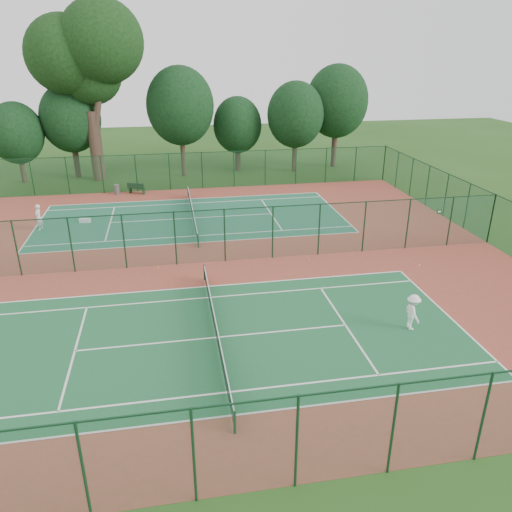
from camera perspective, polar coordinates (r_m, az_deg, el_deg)
The scene contains 20 objects.
ground at distance 31.89m, azimuth -6.26°, elevation -0.76°, with size 120.00×120.00×0.00m, color #234A17.
red_pad at distance 31.89m, azimuth -6.26°, elevation -0.75°, with size 40.00×36.00×0.01m, color brown.
court_near at distance 23.92m, azimuth -4.58°, elevation -9.27°, with size 23.77×10.97×0.01m, color #1D5D33.
court_far at distance 40.29m, azimuth -7.25°, elevation 4.32°, with size 23.77×10.97×0.01m, color #1E6142.
fence_north at distance 48.48m, azimuth -8.01°, elevation 9.60°, with size 40.00×0.09×3.50m.
fence_south at distance 15.76m, azimuth -1.14°, elevation -21.16°, with size 40.00×0.09×3.50m.
fence_east at distance 38.00m, azimuth 25.31°, elevation 3.89°, with size 0.09×36.00×3.50m.
fence_divider at distance 31.23m, azimuth -6.40°, elevation 2.20°, with size 40.00×0.09×3.50m.
tennis_net_near at distance 23.64m, azimuth -4.62°, elevation -8.18°, with size 0.10×12.90×0.97m.
tennis_net_far at distance 40.12m, azimuth -7.29°, elevation 5.04°, with size 0.10×12.90×0.97m.
player_near at distance 25.24m, azimuth 17.46°, elevation -6.13°, with size 1.17×0.67×1.81m, color white.
player_far at distance 40.44m, azimuth -23.60°, elevation 4.08°, with size 0.71×0.47×1.95m, color silver.
trash_bin at distance 48.29m, azimuth -15.62°, elevation 7.34°, with size 0.50×0.50×0.90m, color slate.
bench at distance 47.96m, azimuth -13.51°, elevation 7.54°, with size 1.72×1.12×1.03m.
kit_bag at distance 41.16m, azimuth -18.98°, elevation 3.86°, with size 0.84×0.31×0.31m, color white.
stray_ball_a at distance 32.25m, azimuth 6.05°, elevation -0.38°, with size 0.07×0.07×0.07m, color #CBDC33.
stray_ball_b at distance 32.17m, azimuth 1.45°, elevation -0.32°, with size 0.07×0.07×0.07m, color gold.
stray_ball_c at distance 31.50m, azimuth -11.11°, elevation -1.29°, with size 0.07×0.07×0.07m, color #C1E234.
big_tree at distance 53.12m, azimuth -18.85°, elevation 21.04°, with size 11.07×8.10×17.01m.
evergreen_row at distance 54.98m, azimuth -7.71°, elevation 9.30°, with size 39.00×5.00×12.00m, color black, non-canonical shape.
Camera 1 is at (-1.72, -29.20, 12.71)m, focal length 35.00 mm.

